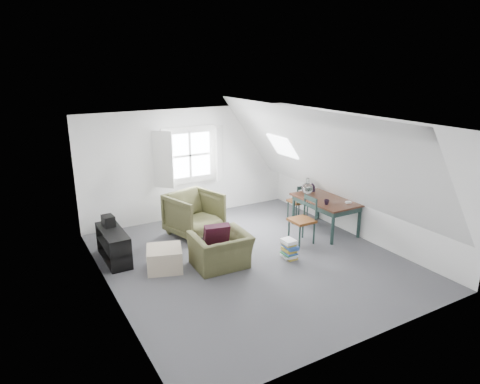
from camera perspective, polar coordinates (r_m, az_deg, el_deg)
floor at (r=7.93m, az=1.55°, el=-9.04°), size 5.50×5.50×0.00m
ceiling at (r=7.19m, az=1.71°, el=9.15°), size 5.50×5.50×0.00m
wall_back at (r=9.84m, az=-6.77°, el=3.78°), size 5.00×0.00×5.00m
wall_front at (r=5.47m, az=16.96°, el=-7.89°), size 5.00×0.00×5.00m
wall_left at (r=6.59m, az=-17.31°, el=-3.63°), size 0.00×5.50×5.50m
wall_right at (r=8.98m, az=15.38°, el=2.00°), size 0.00×5.50×5.50m
slope_left at (r=6.67m, az=-9.77°, el=1.92°), size 3.19×5.50×4.48m
slope_right at (r=8.23m, az=10.95°, el=4.72°), size 3.19×5.50×4.48m
dormer_window at (r=9.72m, az=-6.63°, el=4.84°), size 1.71×0.35×1.30m
skylight at (r=9.23m, az=5.69°, el=6.09°), size 0.35×0.75×0.47m
armchair_near at (r=7.70m, az=-2.58°, el=-9.89°), size 1.00×0.88×0.62m
armchair_far at (r=9.10m, az=-6.04°, el=-5.58°), size 1.20×1.22×0.90m
throw_pillow at (r=7.60m, az=-3.16°, el=-5.83°), size 0.49×0.35×0.47m
ottoman at (r=7.64m, az=-10.03°, el=-8.73°), size 0.75×0.75×0.40m
dining_table at (r=9.20m, az=11.36°, el=-1.44°), size 0.86×1.43×0.72m
demijohn at (r=9.37m, az=8.96°, el=0.53°), size 0.25×0.25×0.35m
vase_twigs at (r=9.59m, az=9.76°, el=0.94°), size 0.09×0.10×0.67m
cup at (r=8.80m, az=11.44°, el=-1.66°), size 0.13×0.13×0.10m
paper_box at (r=8.99m, az=14.24°, el=-1.34°), size 0.12×0.10×0.04m
dining_chair_far at (r=9.85m, az=7.86°, el=-1.17°), size 0.39×0.39×0.83m
dining_chair_near at (r=8.58m, az=8.45°, el=-3.62°), size 0.44×0.44×0.93m
media_shelf at (r=8.13m, az=-16.43°, el=-7.08°), size 0.37×1.12×0.58m
electronics_box at (r=8.25m, az=-17.15°, el=-3.75°), size 0.21×0.28×0.21m
magazine_stack at (r=7.96m, az=6.59°, el=-7.57°), size 0.28×0.33×0.37m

